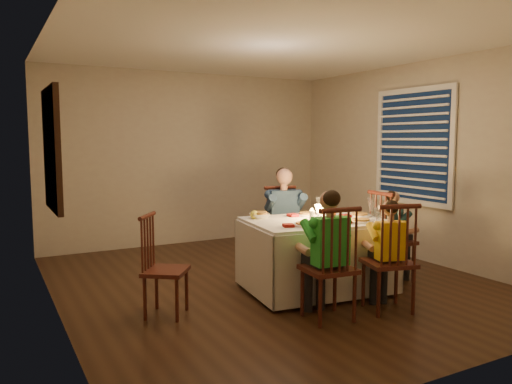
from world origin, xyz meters
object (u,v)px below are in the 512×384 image
serving_bowl (259,216)px  chair_near_right (387,310)px  child_green (327,319)px  chair_end (391,281)px  dining_table (316,240)px  adult (284,271)px  chair_adult (284,271)px  child_teal (391,281)px  child_yellow (387,310)px  chair_extra (167,315)px  chair_near_left (327,319)px

serving_bowl → chair_near_right: bearing=-60.5°
child_green → chair_end: bearing=-149.4°
dining_table → serving_bowl: bearing=148.2°
dining_table → adult: bearing=89.7°
chair_near_right → serving_bowl: bearing=-44.2°
chair_adult → chair_end: bearing=-32.9°
chair_end → serving_bowl: bearing=71.4°
child_green → child_teal: bearing=-149.4°
child_teal → child_yellow: bearing=135.5°
chair_extra → child_yellow: size_ratio=0.89×
chair_adult → child_green: 1.64m
chair_near_left → child_teal: bearing=-149.4°
child_green → child_yellow: bearing=178.2°
chair_adult → dining_table: bearing=-82.1°
chair_near_left → child_yellow: size_ratio=0.98×
dining_table → chair_extra: bearing=-173.9°
dining_table → chair_extra: 1.73m
dining_table → chair_adult: dining_table is taller
dining_table → chair_adult: (0.10, 0.81, -0.54)m
adult → child_green: (-0.51, -1.56, 0.00)m
chair_end → child_teal: 0.00m
chair_adult → chair_end: (0.84, -0.94, 0.00)m
child_yellow → adult: bearing=-69.6°
chair_adult → chair_near_left: 1.64m
child_yellow → serving_bowl: size_ratio=4.99×
dining_table → child_teal: (0.95, -0.13, -0.54)m
dining_table → child_yellow: 1.02m
chair_near_left → child_green: bearing=-0.0°
chair_end → child_yellow: 1.02m
chair_near_right → chair_end: bearing=-119.4°
chair_near_left → child_yellow: 0.63m
chair_near_left → child_green: child_green is taller
adult → child_green: adult is taller
chair_near_right → child_teal: size_ratio=1.00×
chair_extra → chair_adult: bearing=-29.4°
chair_end → adult: bearing=43.2°
chair_near_left → adult: 1.64m
dining_table → chair_near_left: 1.02m
adult → chair_adult: bearing=0.0°
chair_extra → serving_bowl: size_ratio=4.45×
chair_end → serving_bowl: (-1.42, 0.51, 0.78)m
dining_table → child_green: size_ratio=1.35×
chair_near_right → adult: (-0.12, 1.65, 0.00)m
adult → chair_extra: bearing=-140.7°
child_green → serving_bowl: bearing=-80.9°
child_yellow → serving_bowl: 1.61m
adult → child_teal: size_ratio=1.23×
chair_near_left → chair_near_right: 0.63m
chair_extra → child_green: bearing=-86.0°
child_green → child_teal: size_ratio=1.13×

